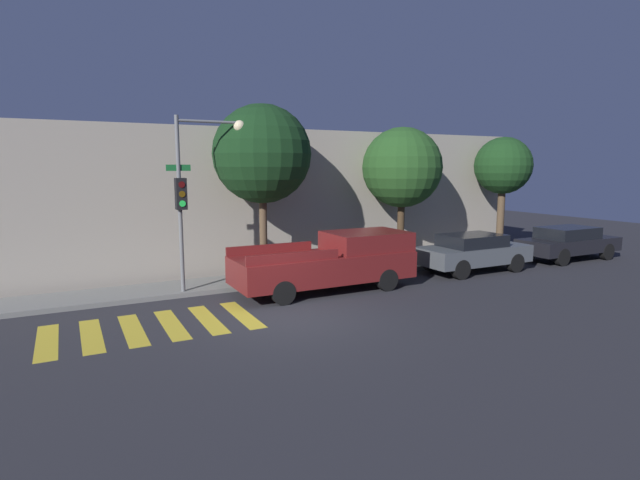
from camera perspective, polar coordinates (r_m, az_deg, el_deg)
ground_plane at (r=12.94m, az=-3.26°, el=-8.80°), size 60.00×60.00×0.00m
sidewalk at (r=16.64m, az=-9.05°, el=-4.75°), size 26.00×1.84×0.14m
building_row at (r=20.41m, az=-13.03°, el=4.69°), size 26.00×6.00×5.17m
crosswalk at (r=12.81m, az=-18.59°, el=-9.41°), size 4.92×2.60×0.00m
traffic_light_pole at (r=15.08m, az=-14.10°, el=6.75°), size 2.39×0.56×5.28m
pickup_truck at (r=15.57m, az=1.48°, el=-2.43°), size 5.64×2.06×1.76m
sedan_near_corner at (r=19.06m, az=17.10°, el=-1.27°), size 4.23×1.78×1.39m
sedan_middle at (r=23.01m, az=26.49°, el=-0.22°), size 4.46×1.77×1.37m
tree_near_corner at (r=16.67m, az=-6.64°, el=9.68°), size 3.24×3.24×5.85m
tree_midblock at (r=19.40m, az=9.36°, el=8.13°), size 3.04×3.04×5.31m
tree_far_end at (r=22.96m, az=20.20°, el=7.87°), size 2.43×2.43×5.09m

